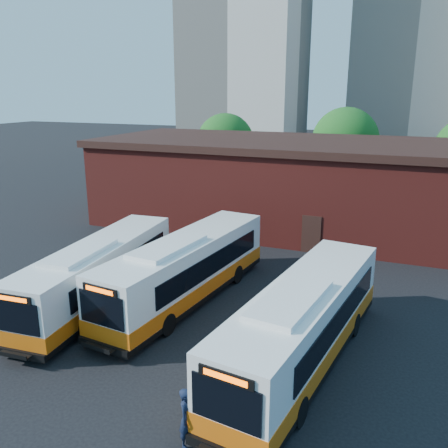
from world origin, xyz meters
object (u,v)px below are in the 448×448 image
at_px(bus_east, 303,328).
at_px(bus_midwest, 99,275).
at_px(bus_mideast, 186,272).
at_px(transit_worker, 187,418).

bearing_deg(bus_east, bus_midwest, 178.86).
xyz_separation_m(bus_mideast, transit_worker, (4.39, -8.81, -0.58)).
height_order(bus_mideast, transit_worker, bus_mideast).
bearing_deg(bus_east, transit_worker, -103.48).
height_order(bus_east, transit_worker, bus_east).
bearing_deg(transit_worker, bus_east, -21.16).
distance_m(bus_midwest, transit_worker, 10.73).
distance_m(bus_midwest, bus_east, 10.34).
bearing_deg(bus_midwest, bus_east, -13.02).
xyz_separation_m(bus_midwest, bus_mideast, (3.73, 1.82, 0.07)).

